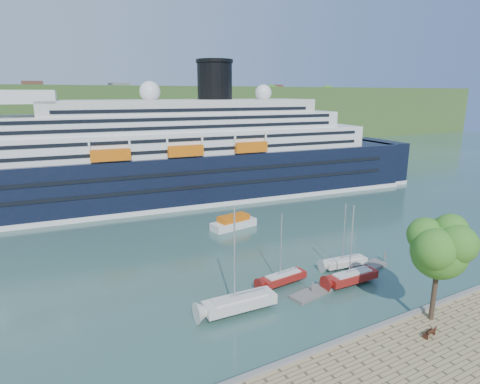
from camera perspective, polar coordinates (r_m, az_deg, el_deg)
ground at (r=40.36m, az=18.47°, el=-19.02°), size 400.00×400.00×0.00m
far_hillside at (r=169.46m, az=-20.26°, el=9.86°), size 400.00×50.00×24.00m
quay_coping at (r=39.65m, az=18.82°, el=-17.73°), size 220.00×0.50×0.30m
cruise_ship at (r=80.99m, az=-12.41°, el=8.33°), size 126.28×30.90×28.09m
park_bench at (r=40.06m, az=25.33°, el=-17.52°), size 1.51×0.80×0.92m
promenade_tree at (r=40.73m, az=26.30°, el=-9.24°), size 6.59×6.59×10.91m
floating_pontoon at (r=49.67m, az=14.33°, el=-11.94°), size 16.03×4.72×0.35m
sailboat_white_near at (r=39.67m, az=-0.03°, el=-10.07°), size 8.37×2.66×10.69m
sailboat_red at (r=47.37m, az=15.94°, el=-7.57°), size 7.10×2.12×9.11m
sailboat_white_far at (r=51.63m, az=14.93°, el=-6.31°), size 6.43×2.52×8.09m
tender_launch at (r=65.50m, az=-0.93°, el=-4.23°), size 8.09×3.79×2.15m
sailboat_extra at (r=45.98m, az=6.27°, el=-8.37°), size 6.48×2.29×8.21m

